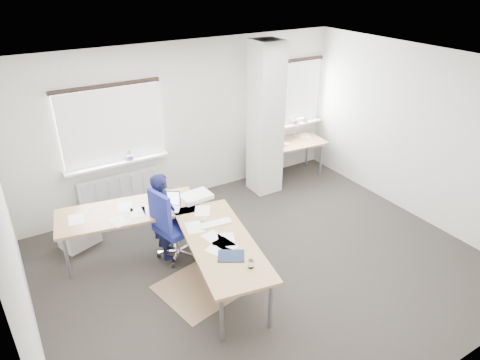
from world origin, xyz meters
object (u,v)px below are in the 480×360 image
desk_side (290,144)px  task_chair (175,239)px  desk_main (176,226)px  person (164,216)px

desk_side → task_chair: (-3.06, -1.34, -0.36)m
desk_main → desk_side: bearing=36.6°
desk_main → task_chair: bearing=85.1°
task_chair → desk_main: bearing=-119.3°
desk_main → task_chair: size_ratio=2.56×
desk_main → desk_side: (3.12, 1.56, -0.01)m
desk_main → person: bearing=103.6°
task_chair → person: 0.38m
person → desk_main: bearing=-160.0°
desk_main → task_chair: task_chair is taller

